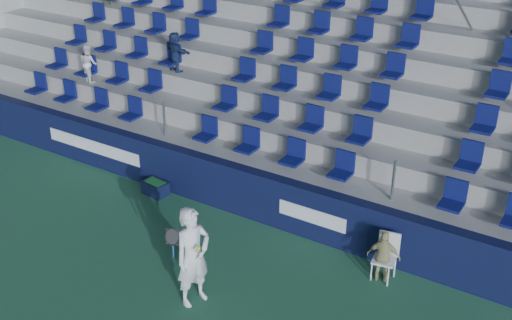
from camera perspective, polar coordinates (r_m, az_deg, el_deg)
The scene contains 7 objects.
ground at distance 12.84m, azimuth -7.62°, elevation -11.37°, with size 70.00×70.00×0.00m, color #2B6644.
sponsor_wall at distance 14.60m, azimuth 0.08°, elevation -3.16°, with size 24.00×0.32×1.20m.
grandstand at distance 18.13m, azimuth 8.78°, elevation 7.91°, with size 24.00×8.17×6.63m.
tennis_player at distance 11.93m, azimuth -5.63°, elevation -8.53°, with size 0.73×0.84×2.01m.
line_judge_chair at distance 13.01m, azimuth 11.53°, elevation -8.08°, with size 0.50×0.51×0.98m.
line_judge at distance 12.89m, azimuth 11.27°, elevation -8.41°, with size 0.66×0.27×1.12m, color tan.
ball_bin at distance 15.97m, azimuth -8.95°, elevation -2.41°, with size 0.67×0.49×0.35m.
Camera 1 is at (6.78, -7.57, 7.85)m, focal length 45.00 mm.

